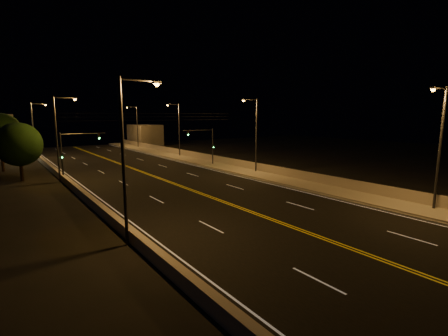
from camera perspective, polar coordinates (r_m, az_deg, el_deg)
ground at (r=19.30m, az=28.43°, el=-15.00°), size 160.00×160.00×0.00m
road at (r=32.63m, az=-4.92°, el=-4.19°), size 18.00×120.00×0.02m
sidewalk at (r=39.10m, az=8.80°, el=-1.81°), size 3.60×120.00×0.30m
curb at (r=37.85m, az=6.78°, el=-2.25°), size 0.14×120.00×0.15m
parapet_wall at (r=40.15m, az=10.51°, el=-0.63°), size 0.30×120.00×1.00m
jersey_barrier at (r=28.95m, az=-21.94°, el=-5.79°), size 0.45×120.00×0.79m
distant_building_right at (r=87.42m, az=-13.74°, el=5.70°), size 6.00×10.00×5.18m
parapet_rail at (r=40.06m, az=10.53°, el=0.12°), size 0.06×120.00×0.06m
lane_markings at (r=32.57m, az=-4.85°, el=-4.19°), size 17.32×116.00×0.00m
streetlight_0 at (r=29.69m, az=33.62°, el=3.83°), size 2.55×0.28×9.69m
streetlight_1 at (r=42.22m, az=5.43°, el=6.47°), size 2.55×0.28×9.69m
streetlight_2 at (r=59.81m, az=-8.12°, el=7.21°), size 2.55×0.28×9.69m
streetlight_3 at (r=78.75m, az=-15.20°, el=7.44°), size 2.55×0.28×9.69m
streetlight_4 at (r=19.29m, az=-16.62°, el=2.90°), size 2.55×0.28×9.69m
streetlight_5 at (r=41.16m, az=-27.04°, el=5.44°), size 2.55×0.28×9.69m
streetlight_6 at (r=64.72m, az=-30.32°, el=6.20°), size 2.55×0.28×9.69m
traffic_signal_right at (r=48.61m, az=-3.04°, el=4.54°), size 5.11×0.31×5.63m
traffic_signal_left at (r=41.66m, az=-25.27°, el=2.89°), size 5.11×0.31×5.63m
overhead_wires at (r=40.22m, az=-12.10°, el=8.79°), size 22.00×0.03×0.83m
tree_0 at (r=44.11m, az=-32.37°, el=3.52°), size 5.01×5.01×6.79m
tree_1 at (r=53.17m, az=-34.74°, el=4.78°), size 5.80×5.80×7.86m
tree_2 at (r=62.68m, az=-34.50°, el=5.28°), size 5.86×5.86×7.95m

